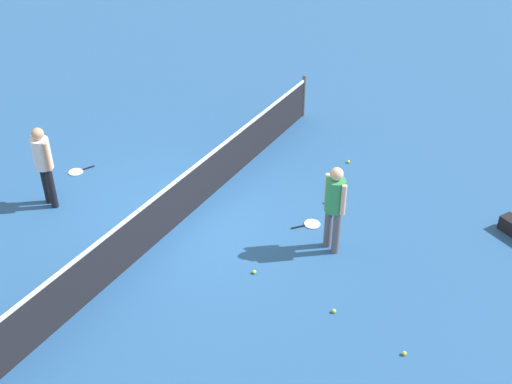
% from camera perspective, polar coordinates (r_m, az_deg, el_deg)
% --- Properties ---
extents(ground_plane, '(40.00, 40.00, 0.00)m').
position_cam_1_polar(ground_plane, '(12.40, -6.25, -2.22)').
color(ground_plane, '#265693').
extents(court_net, '(10.09, 0.09, 1.07)m').
position_cam_1_polar(court_net, '(12.12, -6.39, -0.30)').
color(court_net, '#4C4C51').
rests_on(court_net, ground_plane).
extents(player_near_side, '(0.45, 0.51, 1.70)m').
position_cam_1_polar(player_near_side, '(11.04, 7.02, -0.93)').
color(player_near_side, '#595960').
rests_on(player_near_side, ground_plane).
extents(player_far_side, '(0.42, 0.53, 1.70)m').
position_cam_1_polar(player_far_side, '(12.80, -18.47, 2.68)').
color(player_far_side, black).
rests_on(player_far_side, ground_plane).
extents(tennis_racket_near_player, '(0.56, 0.51, 0.03)m').
position_cam_1_polar(tennis_racket_near_player, '(12.16, 4.91, -2.89)').
color(tennis_racket_near_player, white).
rests_on(tennis_racket_near_player, ground_plane).
extents(tennis_racket_far_player, '(0.60, 0.41, 0.03)m').
position_cam_1_polar(tennis_racket_far_player, '(14.22, -15.70, 1.77)').
color(tennis_racket_far_player, white).
rests_on(tennis_racket_far_player, ground_plane).
extents(tennis_ball_near_player, '(0.07, 0.07, 0.07)m').
position_cam_1_polar(tennis_ball_near_player, '(10.39, 6.98, -10.50)').
color(tennis_ball_near_player, '#C6E033').
rests_on(tennis_ball_near_player, ground_plane).
extents(tennis_ball_by_net, '(0.07, 0.07, 0.07)m').
position_cam_1_polar(tennis_ball_by_net, '(12.76, 6.26, -0.89)').
color(tennis_ball_by_net, '#C6E033').
rests_on(tennis_ball_by_net, ground_plane).
extents(tennis_ball_midcourt, '(0.07, 0.07, 0.07)m').
position_cam_1_polar(tennis_ball_midcourt, '(11.01, -0.15, -7.15)').
color(tennis_ball_midcourt, '#C6E033').
rests_on(tennis_ball_midcourt, ground_plane).
extents(tennis_ball_baseline, '(0.07, 0.07, 0.07)m').
position_cam_1_polar(tennis_ball_baseline, '(14.15, 8.26, 2.70)').
color(tennis_ball_baseline, '#C6E033').
rests_on(tennis_ball_baseline, ground_plane).
extents(tennis_ball_stray_left, '(0.07, 0.07, 0.07)m').
position_cam_1_polar(tennis_ball_stray_left, '(9.94, 13.11, -13.86)').
color(tennis_ball_stray_left, '#C6E033').
rests_on(tennis_ball_stray_left, ground_plane).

